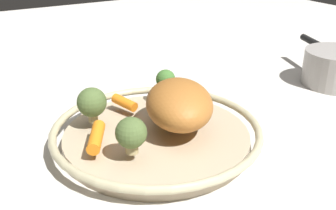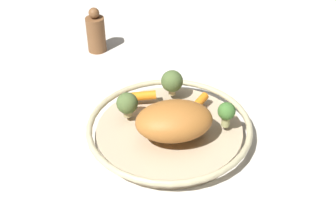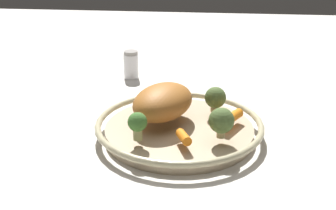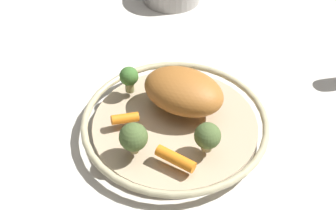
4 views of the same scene
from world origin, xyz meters
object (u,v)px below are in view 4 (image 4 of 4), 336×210
Objects in this scene: broccoli_floret_small at (208,136)px; baby_carrot_left at (175,159)px; broccoli_floret_edge at (133,137)px; baby_carrot_center at (125,118)px; roast_chicken_piece at (183,91)px; broccoli_floret_mid at (129,77)px; serving_bowl at (175,124)px.

baby_carrot_left is at bearing -146.87° from broccoli_floret_small.
baby_carrot_center is at bearing 109.50° from broccoli_floret_edge.
broccoli_floret_small is (0.04, -0.11, -0.00)m from roast_chicken_piece.
broccoli_floret_small is (0.05, 0.03, 0.02)m from baby_carrot_left.
baby_carrot_center is (-0.10, -0.05, -0.03)m from roast_chicken_piece.
roast_chicken_piece is 0.11m from broccoli_floret_mid.
broccoli_floret_small reaches higher than baby_carrot_center.
broccoli_floret_mid is at bearing 118.66° from baby_carrot_left.
baby_carrot_center is at bearing -89.07° from broccoli_floret_mid.
serving_bowl is at bearing -37.84° from broccoli_floret_mid.
baby_carrot_left is at bearing -87.12° from serving_bowl.
serving_bowl is 0.12m from broccoli_floret_mid.
baby_carrot_center is (-0.09, -0.01, 0.03)m from serving_bowl.
baby_carrot_center is at bearing 158.83° from broccoli_floret_small.
broccoli_floret_edge is at bearing -123.51° from roast_chicken_piece.
serving_bowl is 5.85× the size of broccoli_floret_edge.
roast_chicken_piece is 2.60× the size of broccoli_floret_edge.
broccoli_floret_small is at bearing 5.56° from broccoli_floret_edge.
baby_carrot_left is 1.41× the size of baby_carrot_center.
broccoli_floret_mid is at bearing 142.16° from serving_bowl.
serving_bowl is 0.06m from roast_chicken_piece.
roast_chicken_piece is 0.14m from broccoli_floret_edge.
broccoli_floret_edge is (0.02, -0.07, 0.02)m from baby_carrot_center.
serving_bowl is at bearing 52.04° from broccoli_floret_edge.
broccoli_floret_mid is (-0.00, 0.08, 0.02)m from baby_carrot_center.
roast_chicken_piece is at bearing 25.98° from baby_carrot_center.
baby_carrot_center is 0.84× the size of broccoli_floret_edge.
baby_carrot_left is at bearing -61.34° from broccoli_floret_mid.
broccoli_floret_mid reaches higher than serving_bowl.
broccoli_floret_small and broccoli_floret_mid have the same top height.
baby_carrot_center is (-0.09, 0.09, -0.00)m from baby_carrot_left.
broccoli_floret_small is at bearing 33.13° from baby_carrot_left.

